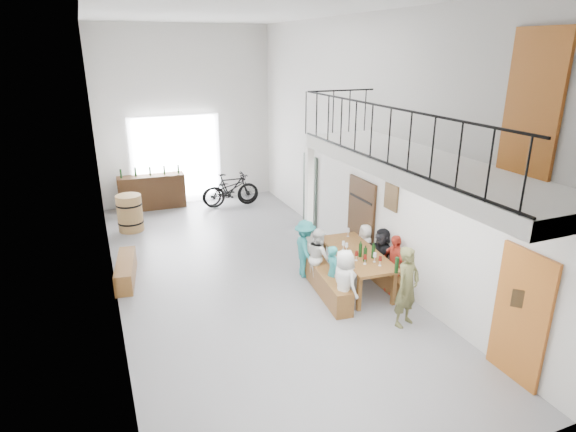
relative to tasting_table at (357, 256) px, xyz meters
name	(u,v)px	position (x,y,z in m)	size (l,w,h in m)	color
floor	(247,275)	(-1.98, 1.39, -0.71)	(12.00, 12.00, 0.00)	slate
room_walls	(242,114)	(-1.98, 1.39, 2.85)	(12.00, 12.00, 12.00)	silver
gateway_portal	(176,160)	(-2.38, 7.33, 0.69)	(2.80, 0.08, 2.80)	white
right_wall_decor	(403,211)	(0.72, -0.48, 1.04)	(0.07, 8.28, 5.07)	#A2571C
balcony	(418,169)	(0.00, -1.74, 2.26)	(1.52, 5.62, 4.00)	white
tasting_table	(357,256)	(0.00, 0.00, 0.00)	(1.07, 2.24, 0.79)	brown
bench_inner	(325,281)	(-0.72, 0.01, -0.45)	(0.35, 2.19, 0.50)	brown
bench_wall	(381,274)	(0.57, -0.08, -0.50)	(0.23, 1.78, 0.41)	brown
tableware	(362,251)	(-0.03, -0.24, 0.22)	(0.55, 1.65, 0.35)	black
side_bench	(126,270)	(-4.48, 2.16, -0.48)	(0.36, 1.63, 0.46)	brown
oak_barrel	(130,213)	(-4.09, 5.25, -0.20)	(0.69, 0.69, 1.02)	olive
serving_counter	(152,192)	(-3.26, 7.04, -0.18)	(2.01, 0.56, 1.06)	#362210
counter_bottles	(150,171)	(-3.26, 7.03, 0.50)	(1.77, 0.18, 0.28)	black
guest_left_a	(344,282)	(-0.76, -0.85, -0.06)	(0.63, 0.41, 1.29)	silver
guest_left_b	(333,272)	(-0.69, -0.25, -0.14)	(0.41, 0.27, 1.13)	teal
guest_left_c	(319,257)	(-0.68, 0.41, -0.07)	(0.61, 0.48, 1.26)	silver
guest_left_d	(305,249)	(-0.79, 0.86, -0.06)	(0.84, 0.48, 1.30)	teal
guest_right_a	(394,264)	(0.58, -0.51, -0.07)	(0.74, 0.31, 1.27)	#B22E1E
guest_right_b	(381,255)	(0.63, 0.04, -0.10)	(1.12, 0.36, 1.20)	black
guest_right_c	(365,247)	(0.60, 0.66, -0.16)	(0.53, 0.34, 1.08)	silver
host_standing	(407,287)	(0.08, -1.64, 0.05)	(0.55, 0.36, 1.52)	brown
potted_plant	(332,241)	(0.47, 1.98, -0.50)	(0.38, 0.33, 0.42)	#174B18
bicycle_near	(230,189)	(-0.89, 6.53, -0.22)	(0.64, 1.85, 0.97)	black
bicycle_far	(231,190)	(-0.91, 6.28, -0.16)	(0.51, 1.80, 1.08)	black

